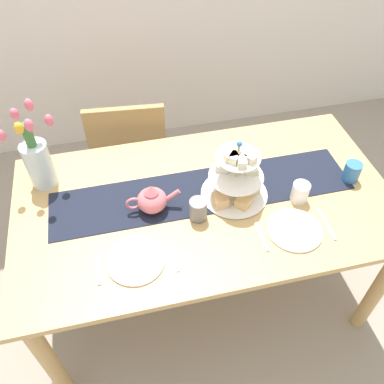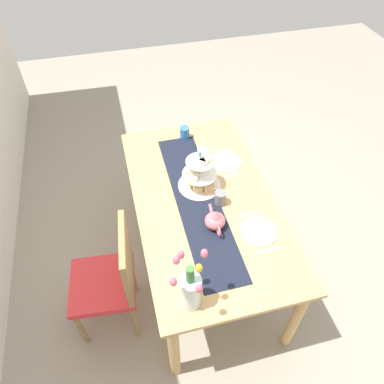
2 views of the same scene
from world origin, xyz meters
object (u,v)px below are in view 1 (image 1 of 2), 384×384
(mug_orange, at_px, (352,172))
(mug_white_text, at_px, (300,192))
(teapot, at_px, (152,200))
(tiered_cake_stand, at_px, (235,181))
(dining_table, at_px, (205,215))
(dinner_plate_right, at_px, (294,230))
(fork_right, at_px, (261,237))
(tulip_vase, at_px, (37,159))
(mug_grey, at_px, (198,209))
(fork_left, at_px, (98,268))
(chair_left, at_px, (131,154))
(knife_right, at_px, (326,224))
(knife_left, at_px, (172,254))
(dinner_plate_left, at_px, (136,261))

(mug_orange, bearing_deg, mug_white_text, -166.58)
(teapot, bearing_deg, tiered_cake_stand, -0.47)
(teapot, bearing_deg, dining_table, 0.00)
(dinner_plate_right, distance_m, fork_right, 0.15)
(tulip_vase, bearing_deg, mug_grey, -29.78)
(fork_left, bearing_deg, teapot, 45.15)
(chair_left, xyz_separation_m, knife_right, (0.74, -0.95, 0.27))
(teapot, distance_m, knife_left, 0.26)
(chair_left, xyz_separation_m, tiered_cake_stand, (0.41, -0.70, 0.36))
(dinner_plate_left, bearing_deg, mug_orange, 12.42)
(mug_orange, bearing_deg, teapot, 178.34)
(dining_table, bearing_deg, tulip_vase, 158.51)
(tiered_cake_stand, relative_size, dinner_plate_left, 1.32)
(fork_left, height_order, mug_orange, mug_orange)
(dinner_plate_right, xyz_separation_m, mug_orange, (0.37, 0.23, 0.04))
(chair_left, xyz_separation_m, dinner_plate_left, (-0.07, -0.95, 0.27))
(knife_left, bearing_deg, dining_table, 51.53)
(dinner_plate_right, relative_size, mug_orange, 2.42)
(mug_white_text, bearing_deg, knife_left, -165.20)
(fork_right, xyz_separation_m, mug_grey, (-0.23, 0.16, 0.05))
(teapot, height_order, dinner_plate_right, teapot)
(knife_left, distance_m, mug_orange, 0.92)
(tulip_vase, height_order, knife_left, tulip_vase)
(tiered_cake_stand, distance_m, teapot, 0.37)
(tiered_cake_stand, xyz_separation_m, knife_left, (-0.33, -0.25, -0.09))
(tiered_cake_stand, xyz_separation_m, mug_white_text, (0.27, -0.09, -0.04))
(teapot, xyz_separation_m, mug_orange, (0.93, -0.03, -0.01))
(knife_left, bearing_deg, tulip_vase, 133.02)
(chair_left, relative_size, teapot, 3.82)
(dining_table, distance_m, tulip_vase, 0.79)
(fork_right, bearing_deg, mug_grey, 144.50)
(chair_left, bearing_deg, knife_right, -52.06)
(dinner_plate_left, xyz_separation_m, knife_right, (0.81, 0.00, -0.00))
(knife_right, relative_size, mug_orange, 1.79)
(dining_table, distance_m, dinner_plate_right, 0.42)
(tulip_vase, bearing_deg, chair_left, 45.04)
(dinner_plate_left, bearing_deg, teapot, 66.90)
(dinner_plate_left, relative_size, knife_left, 1.35)
(teapot, distance_m, mug_white_text, 0.65)
(dining_table, height_order, knife_left, knife_left)
(knife_left, bearing_deg, mug_white_text, 14.80)
(teapot, relative_size, mug_white_text, 2.51)
(chair_left, distance_m, fork_right, 1.08)
(teapot, height_order, knife_left, teapot)
(dining_table, xyz_separation_m, teapot, (-0.24, 0.00, 0.16))
(teapot, relative_size, dinner_plate_right, 1.04)
(fork_right, bearing_deg, teapot, 148.15)
(dining_table, xyz_separation_m, chair_left, (-0.28, 0.69, -0.16))
(tiered_cake_stand, height_order, mug_grey, tiered_cake_stand)
(fork_right, bearing_deg, fork_left, 180.00)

